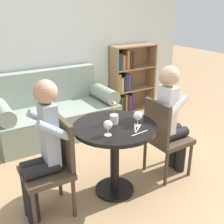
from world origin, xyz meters
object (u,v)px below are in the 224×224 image
object	(u,v)px
flower_vase	(114,116)
person_left	(42,149)
chair_right	(164,135)
wine_glass_left	(108,125)
couch	(56,114)
person_right	(171,118)
wine_glass_right	(138,116)
chair_left	(53,164)
bookshelf_right	(127,80)

from	to	relation	value
flower_vase	person_left	bearing A→B (deg)	178.89
chair_right	wine_glass_left	world-z (taller)	chair_right
couch	person_left	size ratio (longest dim) A/B	1.35
chair_right	person_right	size ratio (longest dim) A/B	0.72
wine_glass_left	wine_glass_right	distance (m)	0.34
chair_right	wine_glass_left	distance (m)	0.86
couch	flower_vase	distance (m)	1.64
person_left	person_right	distance (m)	1.40
couch	chair_right	world-z (taller)	couch
couch	chair_left	world-z (taller)	couch
person_right	person_left	bearing A→B (deg)	85.92
bookshelf_right	person_right	bearing A→B (deg)	-111.16
person_right	flower_vase	distance (m)	0.70
chair_right	flower_vase	world-z (taller)	flower_vase
chair_right	person_right	xyz separation A→B (m)	(0.09, 0.00, 0.18)
chair_left	person_left	size ratio (longest dim) A/B	0.71
couch	person_left	world-z (taller)	person_left
person_right	wine_glass_right	bearing A→B (deg)	99.34
wine_glass_right	flower_vase	world-z (taller)	flower_vase
chair_left	flower_vase	size ratio (longest dim) A/B	4.03
wine_glass_left	chair_right	bearing A→B (deg)	8.51
person_left	flower_vase	distance (m)	0.73
person_right	flower_vase	xyz separation A→B (m)	(-0.68, 0.07, 0.14)
bookshelf_right	wine_glass_right	distance (m)	2.36
wine_glass_right	bookshelf_right	bearing A→B (deg)	57.72
flower_vase	wine_glass_right	bearing A→B (deg)	-45.27
bookshelf_right	chair_right	bearing A→B (deg)	-113.39
bookshelf_right	wine_glass_left	world-z (taller)	bookshelf_right
chair_left	person_left	xyz separation A→B (m)	(-0.09, 0.00, 0.18)
couch	person_right	world-z (taller)	person_right
couch	flower_vase	bearing A→B (deg)	-89.33
chair_right	flower_vase	bearing A→B (deg)	82.41
chair_right	person_left	bearing A→B (deg)	85.63
chair_left	person_right	bearing A→B (deg)	87.83
wine_glass_right	flower_vase	size ratio (longest dim) A/B	0.65
chair_left	wine_glass_right	distance (m)	0.88
chair_right	wine_glass_right	bearing A→B (deg)	101.09
wine_glass_left	flower_vase	bearing A→B (deg)	46.29
bookshelf_right	person_right	world-z (taller)	person_right
bookshelf_right	couch	bearing A→B (deg)	-169.61
bookshelf_right	wine_glass_left	bearing A→B (deg)	-128.43
couch	wine_glass_right	xyz separation A→B (m)	(0.18, -1.72, 0.53)
couch	wine_glass_left	bearing A→B (deg)	-95.31
bookshelf_right	wine_glass_right	world-z (taller)	bookshelf_right
chair_left	flower_vase	world-z (taller)	flower_vase
chair_right	wine_glass_right	xyz separation A→B (m)	(-0.43, -0.09, 0.35)
couch	bookshelf_right	distance (m)	1.48
wine_glass_right	chair_right	bearing A→B (deg)	11.67
couch	person_right	bearing A→B (deg)	-66.77
couch	chair_right	bearing A→B (deg)	-69.41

